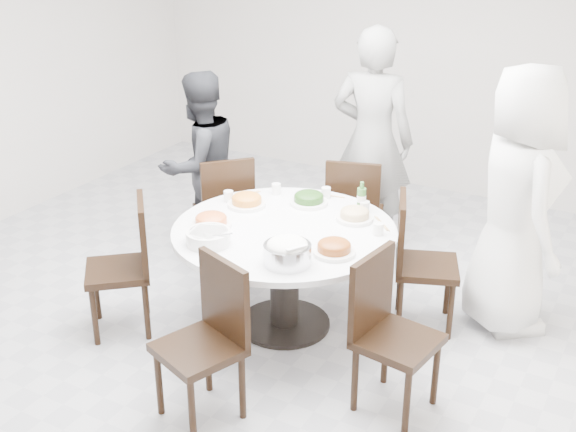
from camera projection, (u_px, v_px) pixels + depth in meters
The scene contains 22 objects.
floor at pixel (265, 311), 5.26m from camera, with size 6.00×6.00×0.01m, color #ADADB2.
wall_back at pixel (419, 50), 7.10m from camera, with size 6.00×0.01×2.80m, color beige.
dining_table at pixel (284, 278), 4.94m from camera, with size 1.50×1.50×0.75m, color white.
chair_ne at pixel (427, 264), 4.92m from camera, with size 0.42×0.42×0.95m, color black.
chair_n at pixel (355, 211), 5.75m from camera, with size 0.42×0.42×0.95m, color black.
chair_nw at pixel (223, 209), 5.79m from camera, with size 0.42×0.42×0.95m, color black.
chair_sw at pixel (117, 268), 4.86m from camera, with size 0.42×0.42×0.95m, color black.
chair_s at pixel (198, 346), 4.01m from camera, with size 0.42×0.42×0.95m, color black.
chair_se at pixel (398, 338), 4.08m from camera, with size 0.42×0.42×0.95m, color black.
diner_right at pixel (517, 202), 4.78m from camera, with size 0.90×0.58×1.84m, color silver.
diner_middle at pixel (372, 140), 5.93m from camera, with size 0.68×0.45×1.88m, color black.
diner_left at pixel (200, 165), 5.87m from camera, with size 0.75×0.58×1.54m, color black.
dish_greens at pixel (309, 200), 5.16m from camera, with size 0.27×0.27×0.07m, color white.
dish_pale at pixel (355, 216), 4.90m from camera, with size 0.25×0.25×0.07m, color white.
dish_orange at pixel (247, 201), 5.13m from camera, with size 0.27×0.27×0.07m, color white.
dish_redbrown at pixel (334, 249), 4.43m from camera, with size 0.27×0.27×0.07m, color white.
dish_tofu at pixel (211, 222), 4.80m from camera, with size 0.27×0.27×0.07m, color white.
rice_bowl at pixel (287, 254), 4.30m from camera, with size 0.29×0.29×0.12m, color silver.
soup_bowl at pixel (208, 237), 4.56m from camera, with size 0.28×0.28×0.09m, color white.
beverage_bottle at pixel (361, 196), 5.02m from camera, with size 0.06×0.06×0.22m, color #326729.
tea_cups at pixel (326, 193), 5.27m from camera, with size 0.07×0.07×0.08m, color white.
chopsticks at pixel (328, 196), 5.29m from camera, with size 0.24×0.04×0.01m, color tan, non-canonical shape.
Camera 1 is at (2.36, -3.89, 2.74)m, focal length 45.00 mm.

